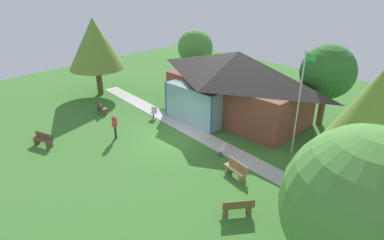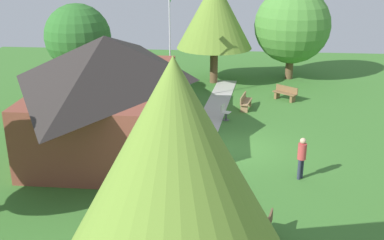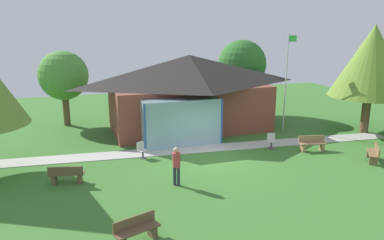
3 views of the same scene
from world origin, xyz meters
The scene contains 16 objects.
ground_plane centered at (0.00, 0.00, 0.00)m, with size 44.00×44.00×0.00m, color #3D752D.
pavilion centered at (0.59, 5.96, 2.59)m, with size 11.14×6.89×4.98m.
footpath centered at (0.00, 1.80, 0.01)m, with size 23.63×1.30×0.03m, color #BCB7B2.
flagpole centered at (6.68, 3.97, 3.49)m, with size 0.64×0.08×6.37m.
bench_mid_right centered at (5.73, -0.45, 0.40)m, with size 1.56×0.73×0.84m.
bench_mid_left centered at (-7.31, -0.80, 0.40)m, with size 1.56×0.77×0.84m.
bench_front_left centered at (-5.21, -6.31, 0.40)m, with size 1.56×0.89×0.84m.
bench_lawn_far_right centered at (7.68, -2.88, 0.40)m, with size 1.27×1.45×0.84m.
patio_chair_lawn_spare centered at (3.78, 0.67, 0.42)m, with size 0.57×0.57×0.86m.
patio_chair_west centered at (-3.52, 1.41, 0.42)m, with size 0.59×0.59×0.86m.
visitor_strolling_lawn centered at (-2.77, -2.50, 1.02)m, with size 0.34×0.34×1.74m.
tree_east_hedge centered at (11.28, 1.63, 4.65)m, with size 5.02×5.02×6.93m.
tree_behind_pavilion_right centered at (5.97, 9.15, 3.92)m, with size 3.75×3.75×5.82m.
tree_behind_pavilion_left centered at (-7.22, 9.80, 3.50)m, with size 3.36×3.36×5.21m.
tree_west_hedge centered at (-11.08, 1.43, 4.54)m, with size 4.76×4.76×6.70m.
tree_far_east centered at (12.83, -3.62, 3.72)m, with size 5.17×5.17×6.32m.
Camera 1 is at (14.65, -13.01, 10.32)m, focal length 30.93 mm.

